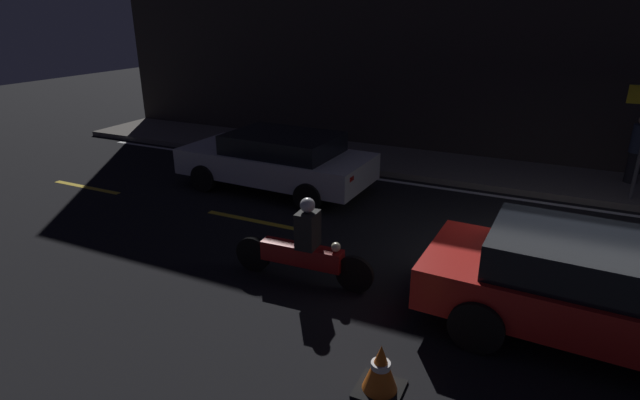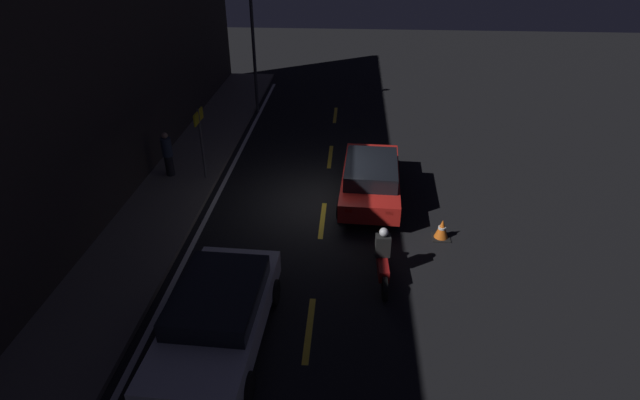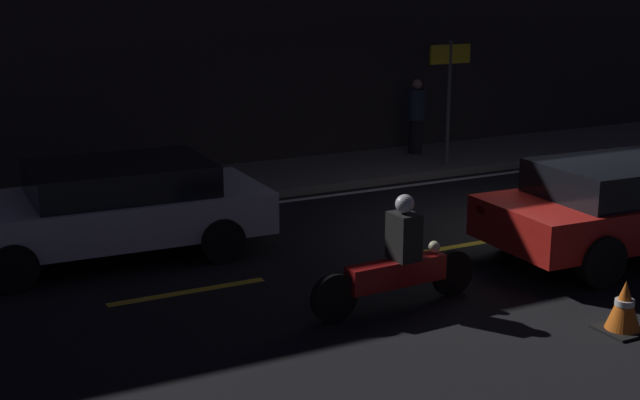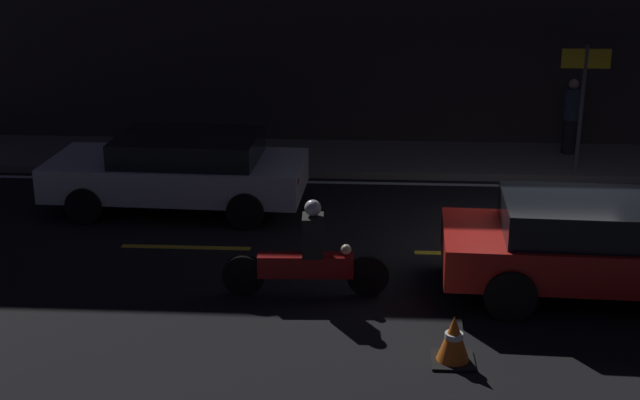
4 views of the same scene
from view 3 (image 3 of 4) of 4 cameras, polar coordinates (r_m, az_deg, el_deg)
name	(u,v)px [view 3 (image 3 of 4)]	position (r m, az deg, el deg)	size (l,w,h in m)	color
ground_plane	(537,233)	(13.76, 13.70, -2.07)	(56.00, 56.00, 0.00)	black
raised_curb	(370,167)	(17.61, 3.22, 2.13)	(28.00, 2.39, 0.14)	#605B56
lane_dash_b	(188,292)	(11.08, -8.45, -5.83)	(2.00, 0.14, 0.01)	gold
lane_dash_c	(483,242)	(13.15, 10.40, -2.65)	(2.00, 0.14, 0.01)	gold
lane_solid_kerb	(410,185)	(16.43, 5.79, 0.94)	(25.20, 0.14, 0.01)	silver
sedan_white	(110,206)	(12.44, -13.31, -0.40)	(4.39, 2.13, 1.30)	silver
taxi_red	(634,203)	(12.90, 19.47, -0.20)	(4.46, 2.02, 1.34)	red
motorcycle	(397,264)	(10.32, 4.96, -4.07)	(2.24, 0.37, 1.35)	black
traffic_cone_near	(624,307)	(10.26, 18.89, -6.48)	(0.50, 0.50, 0.58)	black
pedestrian	(416,116)	(18.51, 6.17, 5.34)	(0.34, 0.34, 1.54)	black
shop_sign	(449,78)	(17.32, 8.27, 7.71)	(0.90, 0.08, 2.40)	#4C4C51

